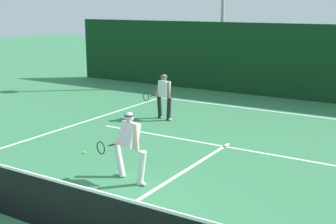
% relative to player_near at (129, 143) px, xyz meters
% --- Properties ---
extents(court_line_baseline_far, '(10.45, 0.10, 0.01)m').
position_rel_player_near_xyz_m(court_line_baseline_far, '(0.77, 8.31, -0.88)').
color(court_line_baseline_far, white).
rests_on(court_line_baseline_far, ground_plane).
extents(court_line_service, '(8.52, 0.10, 0.01)m').
position_rel_player_near_xyz_m(court_line_service, '(0.77, 3.44, -0.88)').
color(court_line_service, white).
rests_on(court_line_service, ground_plane).
extents(court_line_centre, '(0.10, 6.40, 0.01)m').
position_rel_player_near_xyz_m(court_line_centre, '(0.77, 0.56, -0.88)').
color(court_line_centre, white).
rests_on(court_line_centre, ground_plane).
extents(tennis_net, '(11.45, 0.09, 1.05)m').
position_rel_player_near_xyz_m(tennis_net, '(0.77, -2.64, -0.36)').
color(tennis_net, '#1E4723').
rests_on(tennis_net, ground_plane).
extents(player_near, '(1.10, 0.87, 1.60)m').
position_rel_player_near_xyz_m(player_near, '(0.00, 0.00, 0.00)').
color(player_near, silver).
rests_on(player_near, ground_plane).
extents(player_far, '(0.92, 0.85, 1.58)m').
position_rel_player_near_xyz_m(player_far, '(-2.33, 5.19, -0.01)').
color(player_far, black).
rests_on(player_far, ground_plane).
extents(tennis_ball, '(0.07, 0.07, 0.07)m').
position_rel_player_near_xyz_m(tennis_ball, '(-2.17, 0.90, -0.85)').
color(tennis_ball, '#D1E033').
rests_on(tennis_ball, ground_plane).
extents(back_fence_windscreen, '(23.36, 0.12, 3.14)m').
position_rel_player_near_xyz_m(back_fence_windscreen, '(0.77, 11.00, 0.69)').
color(back_fence_windscreen, '#0F3418').
rests_on(back_fence_windscreen, ground_plane).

